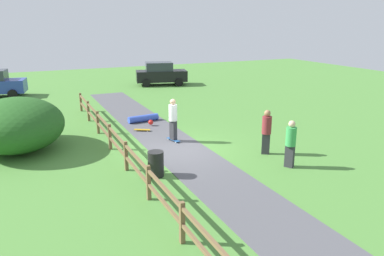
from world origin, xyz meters
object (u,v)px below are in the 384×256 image
bystander_green (291,142)px  bush_large (17,124)px  trash_bin (156,164)px  bystander_maroon (267,130)px  parked_car_black (161,74)px  skateboard_loose (142,130)px  skater_riding (173,118)px  skater_fallen (144,119)px

bystander_green → bush_large: bearing=145.0°
trash_bin → bystander_maroon: (4.83, 0.30, 0.57)m
bystander_green → parked_car_black: bearing=83.9°
skateboard_loose → bystander_green: bystander_green is taller
skater_riding → bystander_green: 5.42m
skateboard_loose → parked_car_black: parked_car_black is taller
bush_large → skateboard_loose: (5.52, 0.43, -1.01)m
skater_fallen → bystander_maroon: size_ratio=0.92×
bystander_maroon → trash_bin: bearing=-176.5°
skater_fallen → bystander_green: (2.95, -8.42, 0.79)m
bystander_green → bystander_maroon: bystander_maroon is taller
skater_riding → skateboard_loose: skater_riding is taller
bush_large → skater_riding: (6.33, -1.70, 0.01)m
skateboard_loose → parked_car_black: 13.97m
parked_car_black → skateboard_loose: bearing=-114.0°
parked_car_black → trash_bin: bearing=-110.7°
skater_riding → parked_car_black: 15.65m
skater_riding → bystander_maroon: bearing=-47.7°
bush_large → bystander_maroon: size_ratio=2.49×
skateboard_loose → bystander_maroon: (3.62, -5.21, 0.93)m
skater_fallen → bystander_maroon: (3.00, -6.86, 0.82)m
bush_large → skater_riding: bearing=-15.0°
bush_large → skater_fallen: bush_large is taller
bystander_green → parked_car_black: (2.10, 19.53, -0.03)m
skater_riding → bystander_maroon: 4.18m
bush_large → trash_bin: 6.70m
skateboard_loose → bystander_maroon: size_ratio=0.43×
bush_large → bystander_maroon: (9.14, -4.79, -0.08)m
trash_bin → skater_riding: size_ratio=0.46×
trash_bin → skater_riding: bearing=59.2°
bush_large → parked_car_black: size_ratio=1.02×
trash_bin → skateboard_loose: bearing=77.6°
skateboard_loose → bystander_maroon: bearing=-55.3°
parked_car_black → bystander_maroon: bearing=-96.5°
bystander_maroon → parked_car_black: bearing=83.5°
trash_bin → skateboard_loose: size_ratio=1.14×
bush_large → parked_car_black: bearing=49.6°
trash_bin → bystander_green: 4.98m
bush_large → bystander_green: (9.09, -6.36, -0.11)m
bystander_maroon → parked_car_black: parked_car_black is taller
bystander_green → skater_fallen: bearing=109.3°
bush_large → skater_fallen: (6.14, 2.07, -0.90)m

